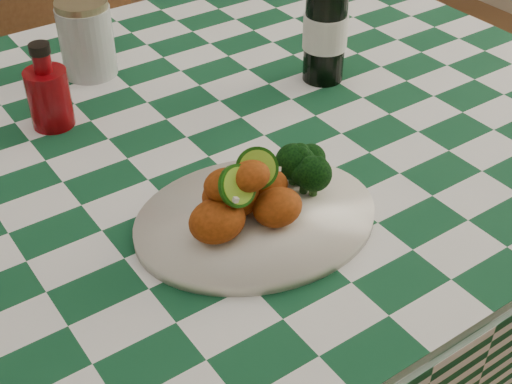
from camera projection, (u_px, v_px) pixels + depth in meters
dining_table at (151, 335)px, 1.30m from camera, size 1.66×1.06×0.79m
plate at (256, 220)px, 0.94m from camera, size 0.37×0.32×0.02m
fried_chicken_pile at (247, 191)px, 0.90m from camera, size 0.14×0.10×0.09m
broccoli_side at (310, 167)px, 0.96m from camera, size 0.08×0.08×0.06m
ketchup_bottle at (47, 86)px, 1.10m from camera, size 0.07×0.07×0.14m
mason_jar at (86, 38)px, 1.24m from camera, size 0.11×0.11×0.14m
beer_bottle at (327, 11)px, 1.18m from camera, size 0.10×0.10×0.25m
wooden_chair_right at (131, 80)px, 1.83m from camera, size 0.61×0.62×1.01m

